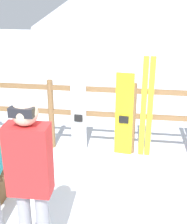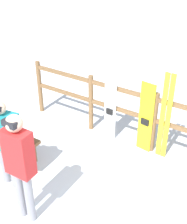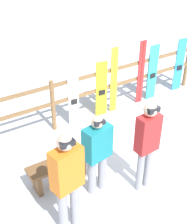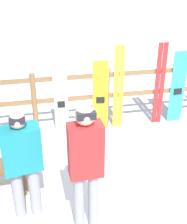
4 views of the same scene
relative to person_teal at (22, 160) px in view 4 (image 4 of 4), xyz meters
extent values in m
plane|color=white|center=(1.59, 0.14, -0.88)|extent=(40.00, 40.00, 0.00)
cylinder|color=brown|center=(0.20, 2.12, -0.27)|extent=(0.10, 0.10, 1.23)
cylinder|color=brown|center=(1.59, 2.12, -0.27)|extent=(0.10, 0.10, 1.23)
cylinder|color=brown|center=(2.99, 2.12, -0.27)|extent=(0.10, 0.10, 1.23)
cube|color=brown|center=(1.59, 2.12, -0.21)|extent=(5.59, 0.05, 0.08)
cube|color=brown|center=(1.59, 2.12, 0.22)|extent=(5.59, 0.05, 0.08)
cube|color=brown|center=(-0.06, 0.50, -0.67)|extent=(0.08, 0.29, 0.43)
cylinder|color=gray|center=(-0.11, 0.00, -0.51)|extent=(0.15, 0.15, 0.75)
cylinder|color=gray|center=(0.11, 0.00, -0.51)|extent=(0.15, 0.15, 0.75)
cube|color=teal|center=(0.00, 0.00, 0.17)|extent=(0.51, 0.33, 0.60)
sphere|color=#D8B293|center=(0.00, 0.00, 0.57)|extent=(0.20, 0.20, 0.20)
cube|color=black|center=(0.00, -0.06, 0.59)|extent=(0.18, 0.07, 0.07)
cylinder|color=gray|center=(0.64, -0.39, -0.46)|extent=(0.13, 0.13, 0.85)
cylinder|color=gray|center=(0.82, -0.39, -0.46)|extent=(0.13, 0.13, 0.85)
cube|color=red|center=(0.73, -0.39, 0.31)|extent=(0.40, 0.23, 0.68)
sphere|color=#D8B293|center=(0.73, -0.39, 0.76)|extent=(0.23, 0.23, 0.23)
cube|color=black|center=(0.73, -0.46, 0.79)|extent=(0.21, 0.08, 0.08)
cube|color=white|center=(0.69, 2.06, -0.20)|extent=(0.26, 0.04, 1.37)
cube|color=black|center=(0.69, 2.04, -0.27)|extent=(0.14, 0.04, 0.12)
cube|color=yellow|center=(1.45, 2.06, -0.18)|extent=(0.29, 0.06, 1.41)
cube|color=black|center=(1.45, 2.04, -0.25)|extent=(0.16, 0.05, 0.12)
cube|color=yellow|center=(1.76, 2.07, -0.04)|extent=(0.09, 0.02, 1.69)
cube|color=yellow|center=(1.86, 2.07, -0.04)|extent=(0.09, 0.02, 1.69)
cube|color=red|center=(2.60, 2.07, -0.04)|extent=(0.09, 0.02, 1.69)
cube|color=red|center=(2.70, 2.07, -0.04)|extent=(0.09, 0.02, 1.69)
cube|color=#2DBFCC|center=(3.05, 2.06, -0.13)|extent=(0.31, 0.04, 1.50)
cube|color=black|center=(3.05, 2.04, -0.21)|extent=(0.17, 0.04, 0.12)
camera|label=1|loc=(1.67, -2.72, 1.70)|focal=50.00mm
camera|label=2|loc=(3.32, -2.56, 2.82)|focal=50.00mm
camera|label=3|loc=(-2.22, -3.40, 3.28)|focal=50.00mm
camera|label=4|loc=(0.24, -3.27, 2.31)|focal=50.00mm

